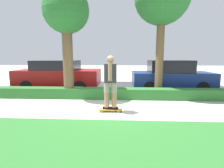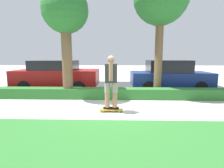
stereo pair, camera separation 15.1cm
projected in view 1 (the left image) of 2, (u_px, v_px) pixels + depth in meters
The scene contains 9 objects.
ground_plane at pixel (111, 110), 5.85m from camera, with size 60.00×60.00×0.00m, color #BCB7AD.
grass_lawn_strip at pixel (100, 163), 2.88m from camera, with size 12.92×4.00×0.01m.
street_asphalt at pixel (115, 88), 9.99m from camera, with size 12.92×5.00×0.01m.
hedge_row at pixel (113, 93), 7.39m from camera, with size 12.92×0.60×0.44m.
skateboard at pixel (110, 110), 5.61m from camera, with size 0.75×0.24×0.09m.
skater_person at pixel (110, 81), 5.47m from camera, with size 0.50×0.44×1.70m.
tree_near at pixel (66, 14), 6.99m from camera, with size 1.86×1.86×4.53m.
parked_car_front at pixel (59, 75), 9.26m from camera, with size 4.26×2.01×1.56m.
parked_car_middle at pixel (171, 75), 9.00m from camera, with size 4.00×1.81×1.58m.
Camera 1 is at (0.34, -5.63, 1.75)m, focal length 28.00 mm.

